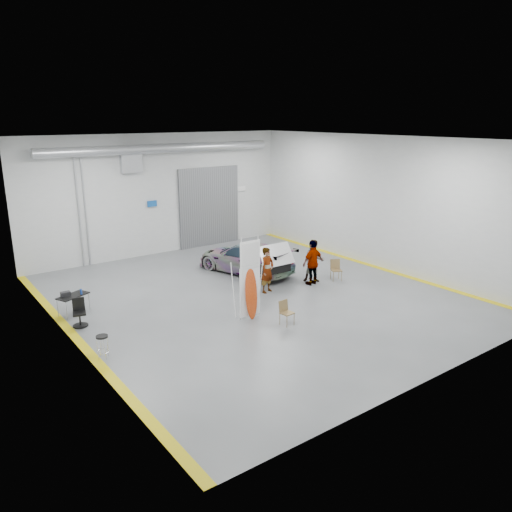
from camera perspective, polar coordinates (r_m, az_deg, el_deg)
ground at (r=19.62m, az=-0.21°, el=-4.56°), size 16.00×16.00×0.00m
room_shell at (r=20.55m, az=-3.36°, el=8.08°), size 14.02×16.18×6.01m
sedan_car at (r=22.32m, az=-1.20°, el=-0.20°), size 3.06×5.02×1.36m
person_a at (r=19.76m, az=1.30°, el=-1.61°), size 0.77×0.61×1.84m
person_b at (r=21.13m, az=6.66°, el=-0.57°), size 1.12×1.08×1.82m
person_c at (r=20.77m, az=6.51°, el=-0.77°), size 1.12×0.51×1.89m
surfboard_display at (r=17.09m, az=-0.62°, el=-3.44°), size 0.84×0.24×2.95m
folding_chair_near at (r=16.95m, az=3.53°, el=-7.03°), size 0.43×0.45×0.84m
folding_chair_far at (r=21.63m, az=9.12°, el=-2.04°), size 0.56×0.60×0.89m
shop_stool at (r=15.33m, az=-17.11°, el=-9.92°), size 0.37×0.37×0.72m
work_table at (r=18.82m, az=-20.39°, el=-4.26°), size 1.23×0.95×0.90m
office_chair at (r=17.79m, az=-19.58°, el=-6.30°), size 0.51×0.53×0.94m
trunk_lid at (r=20.52m, az=2.15°, el=0.38°), size 1.58×0.96×0.04m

